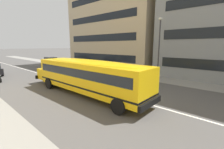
# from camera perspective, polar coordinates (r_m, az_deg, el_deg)

# --- Properties ---
(ground_plane) EXTENTS (400.00, 400.00, 0.00)m
(ground_plane) POSITION_cam_1_polar(r_m,az_deg,el_deg) (11.19, 8.77, -9.62)
(ground_plane) COLOR #54514F
(sidewalk_far) EXTENTS (120.00, 3.00, 0.01)m
(sidewalk_far) POSITION_cam_1_polar(r_m,az_deg,el_deg) (18.02, 22.60, -2.45)
(sidewalk_far) COLOR gray
(sidewalk_far) RESTS_ON ground_plane
(lane_centreline) EXTENTS (110.00, 0.16, 0.01)m
(lane_centreline) POSITION_cam_1_polar(r_m,az_deg,el_deg) (11.19, 8.77, -9.61)
(lane_centreline) COLOR silver
(lane_centreline) RESTS_ON ground_plane
(school_bus) EXTENTS (12.51, 2.96, 2.79)m
(school_bus) POSITION_cam_1_polar(r_m,az_deg,el_deg) (12.26, -9.77, 0.20)
(school_bus) COLOR yellow
(school_bus) RESTS_ON ground_plane
(parked_car_white_mid_block) EXTENTS (3.90, 1.89, 1.64)m
(parked_car_white_mid_block) POSITION_cam_1_polar(r_m,az_deg,el_deg) (25.02, -13.76, 3.54)
(parked_car_white_mid_block) COLOR silver
(parked_car_white_mid_block) RESTS_ON ground_plane
(parked_car_beige_end_of_row) EXTENTS (3.92, 1.91, 1.64)m
(parked_car_beige_end_of_row) POSITION_cam_1_polar(r_m,az_deg,el_deg) (32.09, -21.85, 4.62)
(parked_car_beige_end_of_row) COLOR #C1B28E
(parked_car_beige_end_of_row) RESTS_ON ground_plane
(street_lamp) EXTENTS (0.44, 0.44, 6.80)m
(street_lamp) POSITION_cam_1_polar(r_m,az_deg,el_deg) (17.62, 17.27, 11.75)
(street_lamp) COLOR #38383D
(street_lamp) RESTS_ON ground_plane
(apartment_block_far_left) EXTENTS (17.66, 9.33, 16.50)m
(apartment_block_far_left) POSITION_cam_1_polar(r_m,az_deg,el_deg) (30.16, 1.85, 19.14)
(apartment_block_far_left) COLOR #C6B28E
(apartment_block_far_left) RESTS_ON ground_plane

